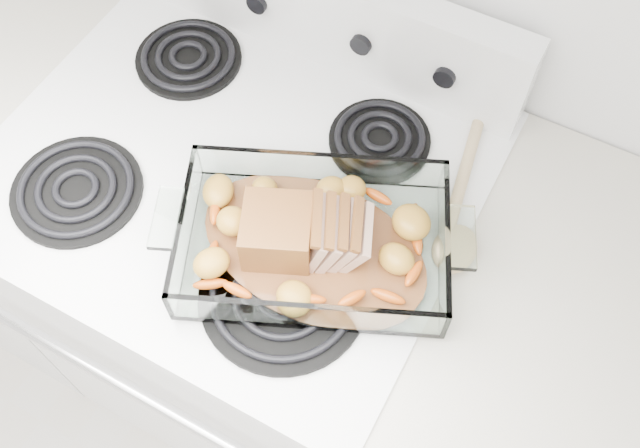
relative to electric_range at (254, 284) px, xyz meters
The scene contains 7 objects.
electric_range is the anchor object (origin of this frame).
counter_left 0.67m from the electric_range, behind, with size 0.58×0.68×0.93m.
counter_right 0.67m from the electric_range, ahead, with size 0.58×0.68×0.93m.
baking_dish 0.53m from the electric_range, 21.84° to the right, with size 0.39×0.26×0.07m.
pork_roast 0.54m from the electric_range, 24.93° to the right, with size 0.19×0.10×0.08m.
roast_vegetables 0.53m from the electric_range, 13.52° to the right, with size 0.32×0.17×0.04m.
wooden_spoon 0.59m from the electric_range, 12.95° to the left, with size 0.11×0.30×0.02m.
Camera 1 is at (0.44, 1.14, 1.89)m, focal length 40.00 mm.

